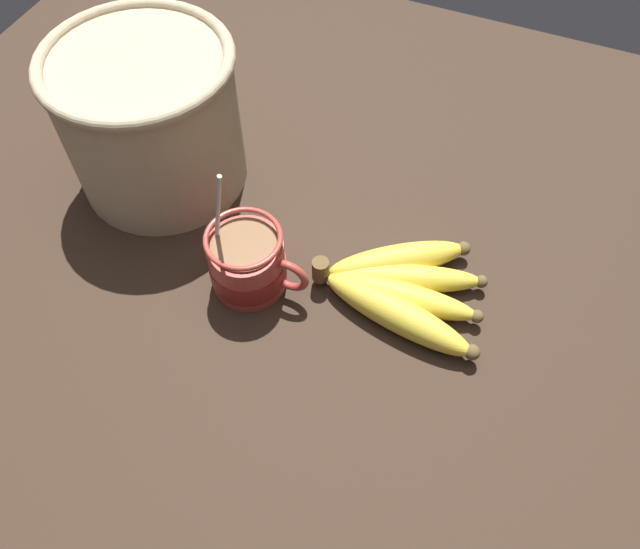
% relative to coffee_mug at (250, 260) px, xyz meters
% --- Properties ---
extents(table, '(1.25, 1.25, 0.03)m').
position_rel_coffee_mug_xyz_m(table, '(0.03, -0.00, -0.05)').
color(table, '#332319').
rests_on(table, ground).
extents(coffee_mug, '(0.12, 0.09, 0.18)m').
position_rel_coffee_mug_xyz_m(coffee_mug, '(0.00, 0.00, 0.00)').
color(coffee_mug, '#B23D33').
rests_on(coffee_mug, table).
extents(banana_bunch, '(0.21, 0.17, 0.04)m').
position_rel_coffee_mug_xyz_m(banana_bunch, '(0.17, 0.04, -0.02)').
color(banana_bunch, brown).
rests_on(banana_bunch, table).
extents(woven_basket, '(0.23, 0.23, 0.19)m').
position_rel_coffee_mug_xyz_m(woven_basket, '(-0.18, 0.11, 0.06)').
color(woven_basket, tan).
rests_on(woven_basket, table).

